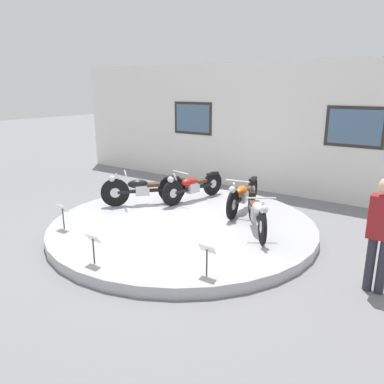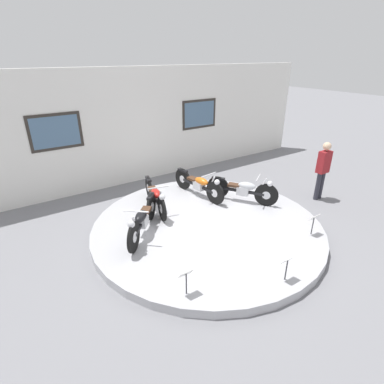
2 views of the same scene
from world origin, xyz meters
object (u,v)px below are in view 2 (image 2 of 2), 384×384
(visitor_standing, at_px, (323,168))
(info_placard_front_centre, at_px, (287,263))
(info_placard_front_right, at_px, (314,220))
(motorcycle_silver, at_px, (243,189))
(info_placard_front_left, at_px, (186,277))
(motorcycle_orange, at_px, (199,184))
(motorcycle_red, at_px, (155,196))
(motorcycle_black, at_px, (142,219))

(visitor_standing, bearing_deg, info_placard_front_centre, -152.09)
(info_placard_front_centre, relative_size, info_placard_front_right, 1.00)
(info_placard_front_centre, bearing_deg, visitor_standing, 27.91)
(motorcycle_silver, distance_m, info_placard_front_right, 2.11)
(motorcycle_silver, height_order, info_placard_front_left, motorcycle_silver)
(info_placard_front_left, bearing_deg, info_placard_front_centre, -22.33)
(motorcycle_orange, xyz_separation_m, info_placard_front_left, (-2.38, -3.05, -0.02))
(info_placard_front_left, bearing_deg, info_placard_front_right, 0.00)
(info_placard_front_centre, distance_m, info_placard_front_right, 1.82)
(motorcycle_red, height_order, info_placard_front_left, motorcycle_red)
(motorcycle_orange, distance_m, info_placard_front_right, 3.21)
(motorcycle_silver, xyz_separation_m, info_placard_front_left, (-3.18, -2.10, -0.02))
(info_placard_front_right, bearing_deg, motorcycle_black, 146.46)
(motorcycle_silver, distance_m, visitor_standing, 2.44)
(info_placard_front_centre, height_order, info_placard_front_right, same)
(motorcycle_red, height_order, info_placard_front_centre, motorcycle_red)
(motorcycle_black, distance_m, motorcycle_red, 1.24)
(info_placard_front_left, height_order, visitor_standing, visitor_standing)
(info_placard_front_right, height_order, visitor_standing, visitor_standing)
(info_placard_front_right, bearing_deg, info_placard_front_centre, -157.67)
(info_placard_front_centre, bearing_deg, motorcycle_black, 118.13)
(motorcycle_orange, bearing_deg, visitor_standing, -29.68)
(motorcycle_black, relative_size, info_placard_front_right, 3.01)
(motorcycle_red, distance_m, info_placard_front_centre, 3.81)
(motorcycle_black, relative_size, info_placard_front_left, 3.01)
(motorcycle_black, bearing_deg, info_placard_front_left, -95.07)
(info_placard_front_left, distance_m, info_placard_front_right, 3.37)
(motorcycle_orange, height_order, motorcycle_silver, motorcycle_orange)
(motorcycle_orange, bearing_deg, info_placard_front_centre, -100.47)
(motorcycle_red, bearing_deg, motorcycle_black, -130.29)
(motorcycle_black, xyz_separation_m, visitor_standing, (5.26, -0.81, 0.39))
(info_placard_front_left, bearing_deg, motorcycle_silver, 33.50)
(motorcycle_orange, bearing_deg, info_placard_front_left, -127.88)
(motorcycle_red, bearing_deg, visitor_standing, -21.43)
(info_placard_front_centre, bearing_deg, motorcycle_silver, 61.87)
(motorcycle_black, bearing_deg, info_placard_front_right, -33.54)
(info_placard_front_right, distance_m, visitor_standing, 2.49)
(motorcycle_silver, relative_size, info_placard_front_right, 3.26)
(motorcycle_black, relative_size, visitor_standing, 0.90)
(motorcycle_black, xyz_separation_m, info_placard_front_centre, (1.50, -2.80, -0.03))
(motorcycle_red, relative_size, info_placard_front_centre, 3.79)
(motorcycle_red, bearing_deg, motorcycle_silver, -23.47)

